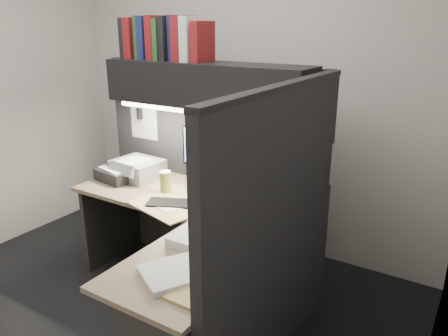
{
  "coord_description": "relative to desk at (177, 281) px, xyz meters",
  "views": [
    {
      "loc": [
        1.86,
        -1.76,
        1.9
      ],
      "look_at": [
        0.43,
        0.51,
        1.01
      ],
      "focal_mm": 35.0,
      "sensor_mm": 36.0,
      "label": 1
    }
  ],
  "objects": [
    {
      "name": "floor",
      "position": [
        -0.43,
        0.0,
        -0.44
      ],
      "size": [
        3.5,
        3.5,
        0.0
      ],
      "primitive_type": "plane",
      "color": "black",
      "rests_on": "ground"
    },
    {
      "name": "wall_back",
      "position": [
        -0.43,
        1.5,
        0.91
      ],
      "size": [
        3.5,
        0.04,
        2.7
      ],
      "primitive_type": "cube",
      "color": "silver",
      "rests_on": "floor"
    },
    {
      "name": "wall_right",
      "position": [
        1.32,
        0.0,
        0.91
      ],
      "size": [
        0.04,
        3.0,
        2.7
      ],
      "primitive_type": "cube",
      "color": "silver",
      "rests_on": "floor"
    },
    {
      "name": "partition_back",
      "position": [
        -0.4,
        0.93,
        0.36
      ],
      "size": [
        1.9,
        0.06,
        1.6
      ],
      "primitive_type": "cube",
      "color": "black",
      "rests_on": "floor"
    },
    {
      "name": "partition_right",
      "position": [
        0.55,
        0.18,
        0.36
      ],
      "size": [
        0.06,
        1.5,
        1.6
      ],
      "primitive_type": "cube",
      "color": "black",
      "rests_on": "floor"
    },
    {
      "name": "desk",
      "position": [
        0.0,
        0.0,
        0.0
      ],
      "size": [
        1.7,
        1.53,
        0.73
      ],
      "color": "#8A7758",
      "rests_on": "floor"
    },
    {
      "name": "overhead_shelf",
      "position": [
        -0.3,
        0.75,
        1.06
      ],
      "size": [
        1.55,
        0.34,
        0.3
      ],
      "primitive_type": "cube",
      "color": "black",
      "rests_on": "partition_back"
    },
    {
      "name": "task_light_tube",
      "position": [
        -0.3,
        0.61,
        0.89
      ],
      "size": [
        1.32,
        0.04,
        0.04
      ],
      "primitive_type": "cylinder",
      "rotation": [
        0.0,
        1.57,
        0.0
      ],
      "color": "white",
      "rests_on": "overhead_shelf"
    },
    {
      "name": "monitor",
      "position": [
        -0.24,
        0.75,
        0.48
      ],
      "size": [
        0.44,
        0.27,
        0.48
      ],
      "rotation": [
        0.0,
        0.0,
        0.26
      ],
      "color": "black",
      "rests_on": "desk"
    },
    {
      "name": "keyboard",
      "position": [
        -0.27,
        0.39,
        0.3
      ],
      "size": [
        0.47,
        0.32,
        0.02
      ],
      "primitive_type": "cube",
      "rotation": [
        0.0,
        0.0,
        0.43
      ],
      "color": "black",
      "rests_on": "desk"
    },
    {
      "name": "mousepad",
      "position": [
        0.35,
        0.43,
        0.29
      ],
      "size": [
        0.27,
        0.26,
        0.0
      ],
      "primitive_type": "cube",
      "rotation": [
        0.0,
        0.0,
        -0.23
      ],
      "color": "navy",
      "rests_on": "desk"
    },
    {
      "name": "mouse",
      "position": [
        0.36,
        0.41,
        0.31
      ],
      "size": [
        0.08,
        0.11,
        0.04
      ],
      "primitive_type": "ellipsoid",
      "rotation": [
        0.0,
        0.0,
        -0.1
      ],
      "color": "black",
      "rests_on": "mousepad"
    },
    {
      "name": "telephone",
      "position": [
        0.15,
        0.8,
        0.33
      ],
      "size": [
        0.21,
        0.22,
        0.08
      ],
      "primitive_type": "cube",
      "rotation": [
        0.0,
        0.0,
        -0.01
      ],
      "color": "beige",
      "rests_on": "desk"
    },
    {
      "name": "coffee_cup",
      "position": [
        -0.5,
        0.52,
        0.36
      ],
      "size": [
        0.11,
        0.11,
        0.15
      ],
      "primitive_type": "cylinder",
      "rotation": [
        0.0,
        0.0,
        0.42
      ],
      "color": "#ACA444",
      "rests_on": "desk"
    },
    {
      "name": "printer",
      "position": [
        -0.9,
        0.66,
        0.36
      ],
      "size": [
        0.38,
        0.33,
        0.14
      ],
      "primitive_type": "cube",
      "rotation": [
        0.0,
        0.0,
        -0.07
      ],
      "color": "gray",
      "rests_on": "desk"
    },
    {
      "name": "notebook_stack",
      "position": [
        -0.99,
        0.53,
        0.33
      ],
      "size": [
        0.33,
        0.29,
        0.09
      ],
      "primitive_type": "cube",
      "rotation": [
        0.0,
        0.0,
        -0.14
      ],
      "color": "black",
      "rests_on": "desk"
    },
    {
      "name": "open_folder",
      "position": [
        -0.33,
        0.32,
        0.29
      ],
      "size": [
        0.56,
        0.44,
        0.01
      ],
      "primitive_type": "cube",
      "rotation": [
        0.0,
        0.0,
        -0.25
      ],
      "color": "tan",
      "rests_on": "desk"
    },
    {
      "name": "paper_stack_a",
      "position": [
        0.16,
        0.01,
        0.31
      ],
      "size": [
        0.29,
        0.25,
        0.06
      ],
      "primitive_type": "cube",
      "rotation": [
        0.0,
        0.0,
        0.03
      ],
      "color": "white",
      "rests_on": "desk"
    },
    {
      "name": "paper_stack_b",
      "position": [
        0.25,
        -0.31,
        0.3
      ],
      "size": [
        0.39,
        0.42,
        0.03
      ],
      "primitive_type": "cube",
      "rotation": [
        0.0,
        0.0,
        -0.51
      ],
      "color": "white",
      "rests_on": "desk"
    },
    {
      "name": "manila_stack",
      "position": [
        0.42,
        -0.36,
        0.29
      ],
      "size": [
        0.22,
        0.27,
        0.02
      ],
      "primitive_type": "cube",
      "rotation": [
        0.0,
        0.0,
        -0.02
      ],
      "color": "tan",
      "rests_on": "desk"
    },
    {
      "name": "binder_row",
      "position": [
        -0.64,
        0.75,
        1.36
      ],
      "size": [
        0.72,
        0.26,
        0.31
      ],
      "color": "black",
      "rests_on": "overhead_shelf"
    },
    {
      "name": "pinned_papers",
      "position": [
        -0.0,
        0.56,
        0.61
      ],
      "size": [
        1.76,
        1.31,
        0.51
      ],
      "color": "white",
      "rests_on": "partition_back"
    }
  ]
}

